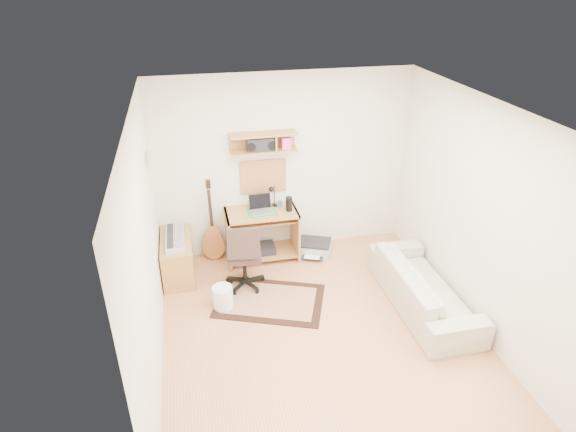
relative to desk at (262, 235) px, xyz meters
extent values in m
cube|color=tan|center=(0.38, -1.73, -0.38)|extent=(3.60, 4.00, 0.01)
cube|color=white|center=(0.38, -1.73, 2.23)|extent=(3.60, 4.00, 0.01)
cube|color=silver|center=(0.38, 0.28, 0.93)|extent=(3.60, 0.01, 2.60)
cube|color=silver|center=(-1.43, -1.73, 0.93)|extent=(0.01, 4.00, 2.60)
cube|color=silver|center=(2.18, -1.73, 0.93)|extent=(0.01, 4.00, 2.60)
cube|color=#B78040|center=(0.08, 0.15, 1.32)|extent=(0.90, 0.25, 0.26)
cube|color=tan|center=(0.08, 0.25, 0.79)|extent=(0.64, 0.03, 0.49)
cube|color=#4C8CBF|center=(-1.41, -0.23, 1.34)|extent=(0.02, 0.20, 0.15)
cylinder|color=black|center=(0.38, -0.05, 0.48)|extent=(0.09, 0.09, 0.20)
cylinder|color=#3655A3|center=(0.28, 0.10, 0.42)|extent=(0.06, 0.06, 0.09)
cube|color=black|center=(0.04, 0.15, 1.30)|extent=(0.37, 0.17, 0.19)
cube|color=tan|center=(-0.09, -1.04, -0.37)|extent=(1.56, 1.31, 0.02)
cube|color=#B78040|center=(-1.20, -0.18, -0.10)|extent=(0.40, 0.90, 0.55)
cube|color=#B2B5BA|center=(-1.20, -0.18, 0.21)|extent=(0.24, 0.76, 0.07)
cylinder|color=white|center=(-0.68, -1.04, -0.22)|extent=(0.32, 0.32, 0.30)
cube|color=#A5A8AA|center=(0.77, -0.03, -0.29)|extent=(0.58, 0.52, 0.18)
imported|color=#BAB193|center=(1.76, -1.52, -0.01)|extent=(0.55, 1.88, 0.73)
camera|label=1|loc=(-0.92, -5.89, 3.42)|focal=30.00mm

